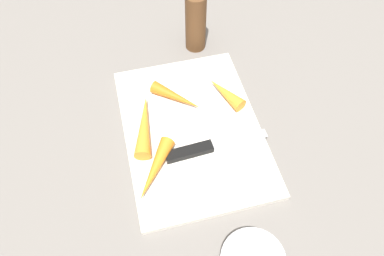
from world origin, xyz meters
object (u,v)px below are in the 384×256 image
(carrot_longest, at_px, (144,124))
(carrot_shortest, at_px, (225,93))
(knife, at_px, (196,150))
(pepper_grinder, at_px, (196,22))
(carrot_long, at_px, (155,170))
(cutting_board, at_px, (192,130))
(carrot_short, at_px, (177,97))

(carrot_longest, height_order, carrot_shortest, carrot_longest)
(carrot_longest, relative_size, carrot_shortest, 1.52)
(knife, distance_m, pepper_grinder, 0.30)
(knife, bearing_deg, carrot_long, -165.66)
(knife, bearing_deg, cutting_board, 81.23)
(cutting_board, height_order, carrot_short, carrot_short)
(carrot_shortest, bearing_deg, carrot_long, 101.87)
(carrot_long, bearing_deg, carrot_short, -172.10)
(knife, distance_m, carrot_short, 0.13)
(cutting_board, distance_m, pepper_grinder, 0.25)
(knife, distance_m, carrot_long, 0.09)
(carrot_long, bearing_deg, carrot_shortest, 162.61)
(carrot_long, bearing_deg, pepper_grinder, -172.39)
(carrot_short, bearing_deg, knife, -42.57)
(cutting_board, relative_size, pepper_grinder, 2.62)
(carrot_longest, bearing_deg, carrot_long, -166.78)
(carrot_long, bearing_deg, cutting_board, 165.93)
(carrot_longest, bearing_deg, cutting_board, -89.95)
(knife, xyz_separation_m, carrot_shortest, (-0.11, 0.09, 0.01))
(carrot_longest, bearing_deg, carrot_shortest, -64.74)
(cutting_board, height_order, knife, knife)
(carrot_long, bearing_deg, carrot_longest, -145.45)
(knife, height_order, pepper_grinder, pepper_grinder)
(cutting_board, bearing_deg, carrot_long, -48.04)
(carrot_short, distance_m, pepper_grinder, 0.18)
(carrot_short, relative_size, pepper_grinder, 0.82)
(carrot_longest, relative_size, pepper_grinder, 1.02)
(knife, distance_m, carrot_longest, 0.11)
(carrot_shortest, bearing_deg, cutting_board, 98.05)
(cutting_board, relative_size, carrot_shortest, 3.91)
(carrot_short, xyz_separation_m, pepper_grinder, (-0.16, 0.08, 0.04))
(carrot_longest, relative_size, carrot_long, 1.11)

